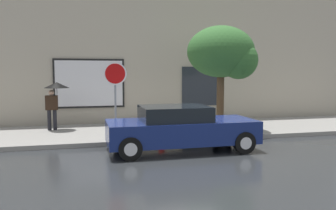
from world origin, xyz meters
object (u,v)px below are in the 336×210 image
object	(u,v)px
parked_car	(180,128)
street_tree	(225,54)
fire_hydrant	(162,123)
pedestrian_with_umbrella	(55,92)
stop_sign	(115,85)

from	to	relation	value
parked_car	street_tree	size ratio (longest dim) A/B	1.12
fire_hydrant	pedestrian_with_umbrella	world-z (taller)	pedestrian_with_umbrella
parked_car	stop_sign	xyz separation A→B (m)	(-1.75, 1.72, 1.26)
parked_car	pedestrian_with_umbrella	world-z (taller)	pedestrian_with_umbrella
parked_car	street_tree	xyz separation A→B (m)	(2.37, 2.31, 2.35)
stop_sign	street_tree	bearing A→B (deg)	8.10
fire_hydrant	stop_sign	distance (m)	2.22
parked_car	stop_sign	size ratio (longest dim) A/B	1.74
pedestrian_with_umbrella	street_tree	distance (m)	6.54
pedestrian_with_umbrella	stop_sign	bearing A→B (deg)	-45.45
pedestrian_with_umbrella	street_tree	size ratio (longest dim) A/B	0.46
street_tree	fire_hydrant	bearing A→B (deg)	-176.19
parked_car	pedestrian_with_umbrella	size ratio (longest dim) A/B	2.42
parked_car	fire_hydrant	bearing A→B (deg)	92.21
street_tree	stop_sign	bearing A→B (deg)	-171.90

